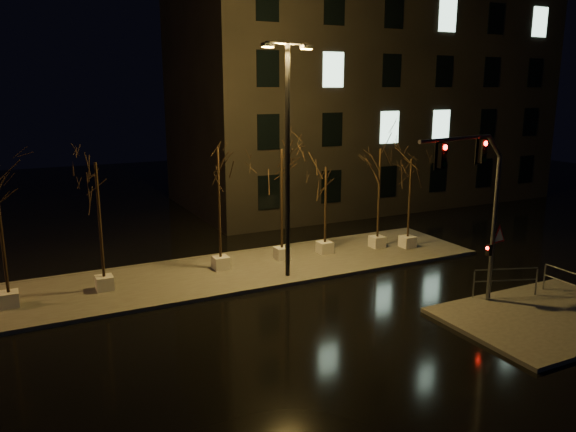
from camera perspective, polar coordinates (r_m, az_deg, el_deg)
ground at (r=19.57m, az=2.16°, el=-10.70°), size 90.00×90.00×0.00m
median at (r=24.62m, az=-4.58°, el=-5.49°), size 22.00×5.00×0.15m
sidewalk_corner at (r=21.69m, az=24.87°, el=-9.31°), size 7.00×5.00×0.15m
building at (r=40.61m, az=7.52°, el=12.35°), size 25.00×12.00×15.00m
tree_1 at (r=22.19m, az=-18.79°, el=2.37°), size 1.80×1.80×5.12m
tree_2 at (r=23.70m, az=-7.09°, el=4.11°), size 1.80×1.80×5.40m
tree_3 at (r=24.98m, az=-0.64°, el=4.28°), size 1.80×1.80×5.18m
tree_4 at (r=26.07m, az=3.86°, el=3.00°), size 1.80×1.80×4.22m
tree_5 at (r=27.26m, az=9.31°, el=4.54°), size 1.80×1.80×4.99m
tree_6 at (r=27.62m, az=12.34°, el=3.70°), size 1.80×1.80×4.48m
traffic_signal_mast at (r=20.44m, az=18.93°, el=1.93°), size 4.97×0.93×6.14m
streetlight_main at (r=22.49m, az=-0.04°, el=7.13°), size 2.34×0.70×9.38m
guard_rail_a at (r=22.67m, az=21.25°, el=-5.90°), size 2.40×0.90×1.10m
guard_rail_b at (r=23.41m, az=26.66°, el=-5.93°), size 0.09×2.21×1.05m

